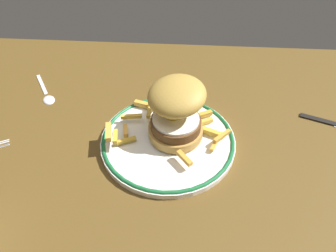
{
  "coord_description": "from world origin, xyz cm",
  "views": [
    {
      "loc": [
        1.47,
        -38.19,
        44.25
      ],
      "look_at": [
        -1.42,
        3.27,
        4.6
      ],
      "focal_mm": 32.56,
      "sensor_mm": 36.0,
      "label": 1
    }
  ],
  "objects": [
    {
      "name": "fries_pile",
      "position": [
        -2.51,
        7.12,
        2.53
      ],
      "size": [
        24.14,
        20.84,
        2.97
      ],
      "color": "gold",
      "rests_on": "dinner_plate"
    },
    {
      "name": "burger",
      "position": [
        0.16,
        5.16,
        7.17
      ],
      "size": [
        15.77,
        15.82,
        11.46
      ],
      "color": "#B1853E",
      "rests_on": "dinner_plate"
    },
    {
      "name": "spoon",
      "position": [
        -30.69,
        16.06,
        0.36
      ],
      "size": [
        8.71,
        12.06,
        0.9
      ],
      "color": "silver",
      "rests_on": "ground_plane"
    },
    {
      "name": "dinner_plate",
      "position": [
        -1.42,
        3.27,
        0.84
      ],
      "size": [
        26.42,
        26.42,
        1.6
      ],
      "color": "white",
      "rests_on": "ground_plane"
    },
    {
      "name": "ground_plane",
      "position": [
        0.0,
        0.0,
        -2.0
      ],
      "size": [
        131.71,
        85.87,
        4.0
      ],
      "primitive_type": "cube",
      "color": "#553E19"
    }
  ]
}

